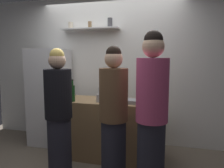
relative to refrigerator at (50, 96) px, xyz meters
The scene contains 11 objects.
back_wall_assembly 1.19m from the refrigerator, 21.39° to the left, with size 4.80×0.32×2.60m.
refrigerator is the anchor object (origin of this frame).
counter 1.32m from the refrigerator, 14.05° to the right, with size 1.55×0.61×0.88m, color #9E7A51.
baking_pan 1.55m from the refrigerator, 15.33° to the right, with size 0.34×0.24×0.05m, color gray.
utensil_holder 1.18m from the refrigerator, 22.75° to the right, with size 0.10×0.10×0.22m.
wine_bottle_green_glass 0.88m from the refrigerator, 37.17° to the right, with size 0.07×0.07×0.32m.
wine_bottle_pale_glass 1.30m from the refrigerator, ahead, with size 0.08×0.08×0.30m.
water_bottle_plastic 1.80m from the refrigerator, ahead, with size 0.08×0.08×0.23m.
person_brown_jacket 1.72m from the refrigerator, 34.26° to the right, with size 0.34×0.34×1.66m.
person_blonde 1.23m from the refrigerator, 54.38° to the right, with size 0.34×0.34×1.64m.
person_pink_top 2.18m from the refrigerator, 30.71° to the right, with size 0.34×0.34×1.80m.
Camera 1 is at (1.01, -2.53, 1.53)m, focal length 34.53 mm.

